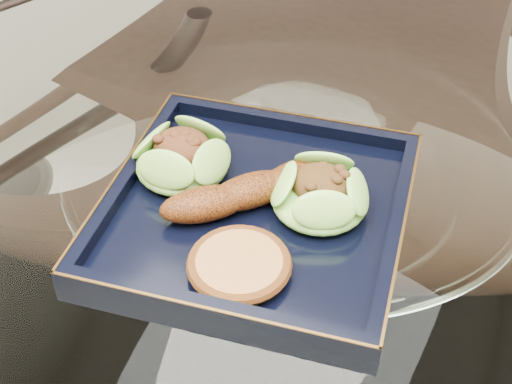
% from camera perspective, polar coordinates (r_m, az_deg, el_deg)
% --- Properties ---
extents(dining_table, '(1.13, 1.13, 0.77)m').
position_cam_1_polar(dining_table, '(0.82, 2.49, -8.85)').
color(dining_table, white).
rests_on(dining_table, ground).
extents(dining_chair, '(0.44, 0.44, 0.98)m').
position_cam_1_polar(dining_chair, '(1.26, 5.74, 8.93)').
color(dining_chair, black).
rests_on(dining_chair, ground).
extents(navy_plate, '(0.32, 0.32, 0.02)m').
position_cam_1_polar(navy_plate, '(0.66, 0.00, -1.93)').
color(navy_plate, black).
rests_on(navy_plate, dining_table).
extents(lettuce_wrap_left, '(0.12, 0.12, 0.03)m').
position_cam_1_polar(lettuce_wrap_left, '(0.69, -5.95, 2.60)').
color(lettuce_wrap_left, '#509029').
rests_on(lettuce_wrap_left, navy_plate).
extents(lettuce_wrap_right, '(0.09, 0.09, 0.03)m').
position_cam_1_polar(lettuce_wrap_right, '(0.65, 5.13, -0.34)').
color(lettuce_wrap_right, '#64AA31').
rests_on(lettuce_wrap_right, navy_plate).
extents(roasted_plantain, '(0.13, 0.15, 0.03)m').
position_cam_1_polar(roasted_plantain, '(0.65, -0.41, 0.11)').
color(roasted_plantain, '#672C0A').
rests_on(roasted_plantain, navy_plate).
extents(crumb_patty, '(0.09, 0.09, 0.01)m').
position_cam_1_polar(crumb_patty, '(0.60, -1.35, -5.94)').
color(crumb_patty, '#A97338').
rests_on(crumb_patty, navy_plate).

